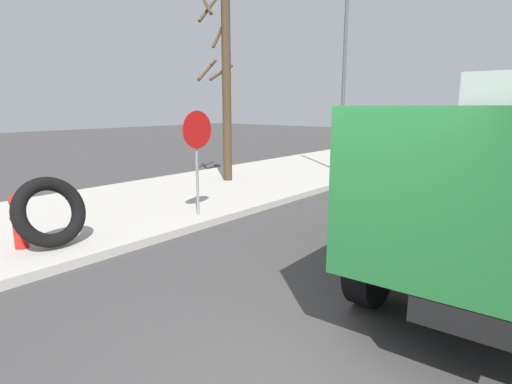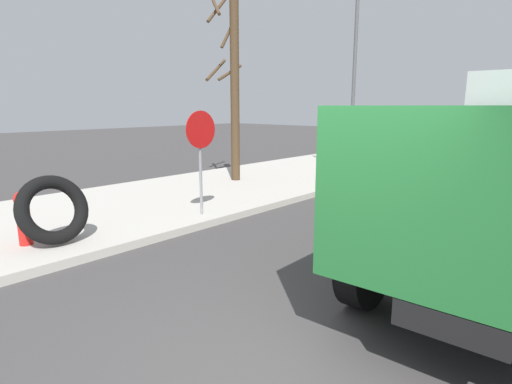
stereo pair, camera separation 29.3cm
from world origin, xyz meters
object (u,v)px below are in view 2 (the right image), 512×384
Objects in this scene: fire_hydrant at (24,217)px; street_light_pole at (354,86)px; stop_sign at (201,143)px; loose_tire at (53,210)px; bare_tree at (233,84)px.

street_light_pole is at bearing -0.72° from fire_hydrant.
stop_sign is (3.23, -0.69, 1.02)m from fire_hydrant.
loose_tire is 0.20× the size of street_light_pole.
loose_tire is 10.36m from street_light_pole.
bare_tree is (6.66, 1.77, 2.39)m from fire_hydrant.
stop_sign is 7.37m from street_light_pole.
loose_tire is at bearing 172.73° from stop_sign.
loose_tire is at bearing -42.83° from fire_hydrant.
bare_tree is at bearing 14.89° from fire_hydrant.
stop_sign is at bearing -144.42° from bare_tree.
street_light_pole is (10.09, 0.19, 2.32)m from loose_tire.
bare_tree is 4.23m from street_light_pole.
stop_sign is at bearing -175.60° from street_light_pole.
street_light_pole reaches higher than stop_sign.
bare_tree is at bearing 18.32° from loose_tire.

